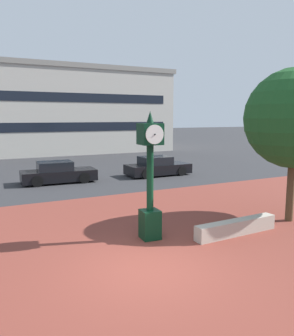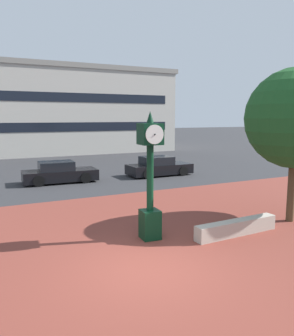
{
  "view_description": "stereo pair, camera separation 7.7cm",
  "coord_description": "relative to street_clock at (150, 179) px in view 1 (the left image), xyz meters",
  "views": [
    {
      "loc": [
        -3.78,
        -7.51,
        3.88
      ],
      "look_at": [
        0.98,
        1.88,
        2.32
      ],
      "focal_mm": 36.83,
      "sensor_mm": 36.0,
      "label": 1
    },
    {
      "loc": [
        -3.71,
        -7.54,
        3.88
      ],
      "look_at": [
        0.98,
        1.88,
        2.32
      ],
      "focal_mm": 36.83,
      "sensor_mm": 36.0,
      "label": 2
    }
  ],
  "objects": [
    {
      "name": "street_clock",
      "position": [
        0.0,
        0.0,
        0.0
      ],
      "size": [
        0.71,
        0.78,
        4.06
      ],
      "rotation": [
        0.0,
        0.0,
        -0.07
      ],
      "color": "black",
      "rests_on": "ground"
    },
    {
      "name": "car_street_near",
      "position": [
        6.04,
        10.57,
        -1.39
      ],
      "size": [
        4.32,
        1.93,
        1.28
      ],
      "rotation": [
        0.0,
        0.0,
        4.72
      ],
      "color": "black",
      "rests_on": "ground"
    },
    {
      "name": "ground_plane",
      "position": [
        -1.12,
        -1.94,
        -1.96
      ],
      "size": [
        200.0,
        200.0,
        0.0
      ],
      "primitive_type": "plane",
      "color": "#2D2D30"
    },
    {
      "name": "plaza_brick_paving",
      "position": [
        -1.12,
        0.23,
        -1.96
      ],
      "size": [
        44.0,
        12.34,
        0.01
      ],
      "primitive_type": "cube",
      "color": "brown",
      "rests_on": "ground"
    },
    {
      "name": "planter_wall",
      "position": [
        2.72,
        -0.98,
        -1.71
      ],
      "size": [
        3.21,
        0.52,
        0.5
      ],
      "primitive_type": "cube",
      "rotation": [
        0.0,
        0.0,
        0.04
      ],
      "color": "#ADA393",
      "rests_on": "ground"
    },
    {
      "name": "civic_building",
      "position": [
        2.53,
        30.99,
        2.65
      ],
      "size": [
        27.23,
        12.59,
        9.2
      ],
      "color": "#B2ADA3",
      "rests_on": "ground"
    },
    {
      "name": "car_street_far",
      "position": [
        -0.49,
        10.95,
        -1.39
      ],
      "size": [
        4.39,
        1.98,
        1.28
      ],
      "rotation": [
        0.0,
        0.0,
        4.66
      ],
      "color": "black",
      "rests_on": "ground"
    }
  ]
}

